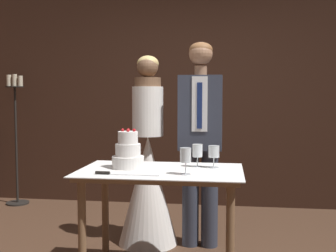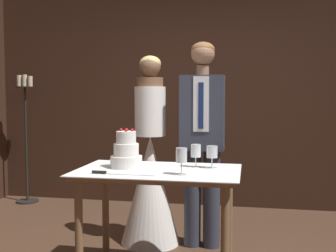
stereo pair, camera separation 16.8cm
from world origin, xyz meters
TOP-DOWN VIEW (x-y plane):
  - wall_back at (0.00, 2.18)m, footprint 5.50×0.12m
  - cake_table at (-0.07, -0.07)m, footprint 1.18×0.73m
  - tiered_cake at (-0.32, -0.03)m, footprint 0.24×0.24m
  - cake_knife at (-0.35, -0.30)m, footprint 0.44×0.03m
  - wine_glass_near at (0.12, -0.23)m, footprint 0.08×0.08m
  - wine_glass_middle at (0.18, 0.09)m, footprint 0.08×0.08m
  - wine_glass_far at (0.31, 0.07)m, footprint 0.08×0.08m
  - bride at (-0.31, 0.69)m, footprint 0.54×0.54m
  - groom at (0.17, 0.69)m, footprint 0.38×0.25m
  - candle_stand at (-2.20, 1.86)m, footprint 0.28×0.28m

SIDE VIEW (x-z plane):
  - bride at x=-0.31m, z-range -0.23..1.48m
  - cake_table at x=-0.07m, z-range 0.29..1.12m
  - cake_knife at x=-0.35m, z-range 0.82..0.84m
  - candle_stand at x=-2.20m, z-range 0.03..1.65m
  - tiered_cake at x=-0.32m, z-range 0.78..1.08m
  - wine_glass_middle at x=0.18m, z-range 0.85..1.02m
  - wine_glass_far at x=0.31m, z-range 0.86..1.02m
  - wine_glass_near at x=0.12m, z-range 0.85..1.04m
  - groom at x=0.17m, z-range 0.10..1.93m
  - wall_back at x=0.00m, z-range 0.00..2.93m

